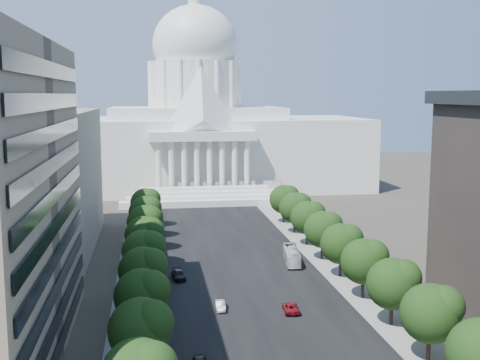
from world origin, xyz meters
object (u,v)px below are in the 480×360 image
car_silver (220,306)px  car_red (291,308)px  city_bus (292,255)px  car_dark_b (178,275)px

car_silver → car_red: bearing=-11.2°
car_red → city_bus: size_ratio=0.45×
car_silver → car_dark_b: 17.75m
city_bus → car_silver: bearing=-117.8°
car_silver → car_red: size_ratio=0.83×
car_silver → car_dark_b: (-5.73, 16.79, 0.08)m
car_silver → city_bus: size_ratio=0.37×
car_red → car_dark_b: (-16.46, 19.37, 0.08)m
car_silver → car_dark_b: bearing=111.2°
car_red → city_bus: 27.49m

